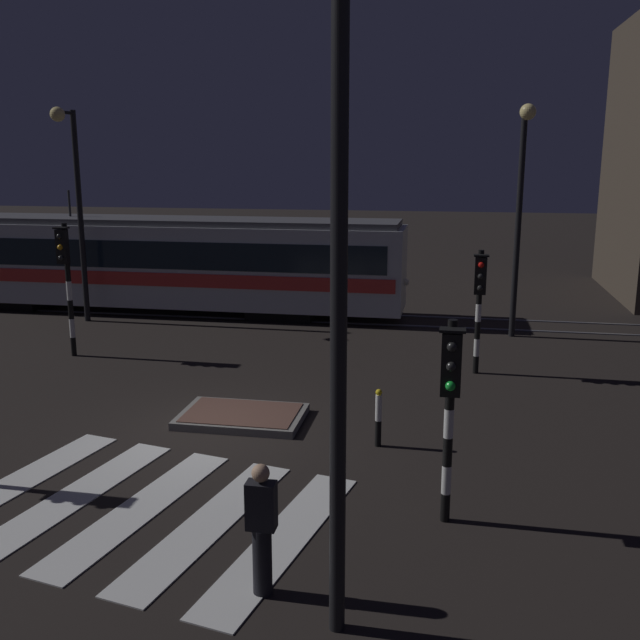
# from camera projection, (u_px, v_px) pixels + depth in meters

# --- Properties ---
(ground_plane) EXTENTS (120.00, 120.00, 0.00)m
(ground_plane) POSITION_uv_depth(u_px,v_px,m) (210.00, 431.00, 14.15)
(ground_plane) COLOR black
(rail_near) EXTENTS (80.00, 0.12, 0.03)m
(rail_near) POSITION_uv_depth(u_px,v_px,m) (308.00, 322.00, 23.50)
(rail_near) COLOR #59595E
(rail_near) RESTS_ON ground
(rail_far) EXTENTS (80.00, 0.12, 0.03)m
(rail_far) POSITION_uv_depth(u_px,v_px,m) (316.00, 312.00, 24.87)
(rail_far) COLOR #59595E
(rail_far) RESTS_ON ground
(crosswalk_zebra) EXTENTS (6.26, 5.26, 0.02)m
(crosswalk_zebra) POSITION_uv_depth(u_px,v_px,m) (141.00, 508.00, 11.02)
(crosswalk_zebra) COLOR silver
(crosswalk_zebra) RESTS_ON ground
(traffic_island) EXTENTS (2.50, 1.67, 0.18)m
(traffic_island) POSITION_uv_depth(u_px,v_px,m) (242.00, 416.00, 14.71)
(traffic_island) COLOR slate
(traffic_island) RESTS_ON ground
(traffic_light_corner_far_right) EXTENTS (0.36, 0.42, 3.08)m
(traffic_light_corner_far_right) POSITION_uv_depth(u_px,v_px,m) (479.00, 294.00, 17.42)
(traffic_light_corner_far_right) COLOR black
(traffic_light_corner_far_right) RESTS_ON ground
(traffic_light_corner_near_right) EXTENTS (0.36, 0.42, 3.06)m
(traffic_light_corner_near_right) POSITION_uv_depth(u_px,v_px,m) (450.00, 393.00, 10.14)
(traffic_light_corner_near_right) COLOR black
(traffic_light_corner_near_right) RESTS_ON ground
(traffic_light_corner_far_left) EXTENTS (0.36, 0.42, 3.58)m
(traffic_light_corner_far_left) POSITION_uv_depth(u_px,v_px,m) (66.00, 270.00, 18.92)
(traffic_light_corner_far_left) COLOR black
(traffic_light_corner_far_left) RESTS_ON ground
(street_lamp_near_kerb) EXTENTS (0.44, 1.21, 7.33)m
(street_lamp_near_kerb) POSITION_uv_depth(u_px,v_px,m) (335.00, 224.00, 6.98)
(street_lamp_near_kerb) COLOR black
(street_lamp_near_kerb) RESTS_ON ground
(street_lamp_trackside_right) EXTENTS (0.44, 1.21, 6.67)m
(street_lamp_trackside_right) POSITION_uv_depth(u_px,v_px,m) (521.00, 193.00, 20.46)
(street_lamp_trackside_right) COLOR black
(street_lamp_trackside_right) RESTS_ON ground
(street_lamp_trackside_left) EXTENTS (0.44, 1.21, 6.72)m
(street_lamp_trackside_left) POSITION_uv_depth(u_px,v_px,m) (74.00, 189.00, 22.48)
(street_lamp_trackside_left) COLOR black
(street_lamp_trackside_left) RESTS_ON ground
(tram) EXTENTS (18.03, 2.58, 4.15)m
(tram) POSITION_uv_depth(u_px,v_px,m) (145.00, 261.00, 24.83)
(tram) COLOR silver
(tram) RESTS_ON ground
(pedestrian_waiting_at_kerb) EXTENTS (0.36, 0.24, 1.71)m
(pedestrian_waiting_at_kerb) POSITION_uv_depth(u_px,v_px,m) (262.00, 529.00, 8.70)
(pedestrian_waiting_at_kerb) COLOR black
(pedestrian_waiting_at_kerb) RESTS_ON ground
(bollard_island_edge) EXTENTS (0.12, 0.12, 1.11)m
(bollard_island_edge) POSITION_uv_depth(u_px,v_px,m) (378.00, 418.00, 13.30)
(bollard_island_edge) COLOR black
(bollard_island_edge) RESTS_ON ground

